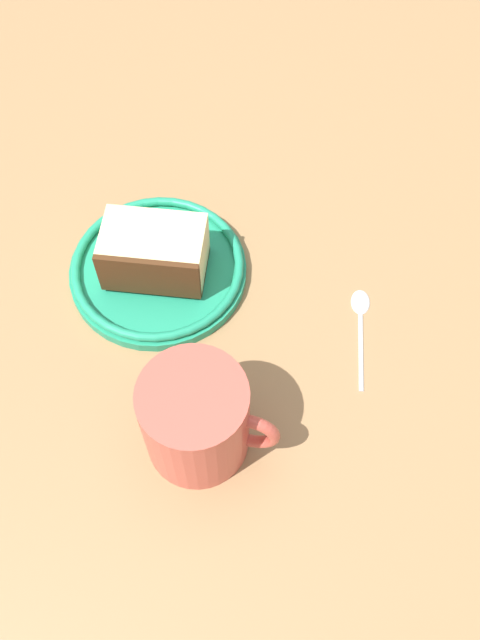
# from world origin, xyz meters

# --- Properties ---
(ground_plane) EXTENTS (1.44, 1.44, 0.02)m
(ground_plane) POSITION_xyz_m (0.00, 0.00, -0.01)
(ground_plane) COLOR #936D47
(small_plate) EXTENTS (0.19, 0.19, 0.02)m
(small_plate) POSITION_xyz_m (-0.04, -0.05, 0.01)
(small_plate) COLOR #1E8C66
(small_plate) RESTS_ON ground_plane
(cake_slice) EXTENTS (0.10, 0.12, 0.06)m
(cake_slice) POSITION_xyz_m (-0.04, -0.05, 0.04)
(cake_slice) COLOR #472814
(cake_slice) RESTS_ON small_plate
(tea_mug) EXTENTS (0.10, 0.12, 0.10)m
(tea_mug) POSITION_xyz_m (0.15, -0.05, 0.05)
(tea_mug) COLOR #BF4C3F
(tea_mug) RESTS_ON ground_plane
(teaspoon) EXTENTS (0.12, 0.05, 0.01)m
(teaspoon) POSITION_xyz_m (0.06, 0.14, 0.00)
(teaspoon) COLOR silver
(teaspoon) RESTS_ON ground_plane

